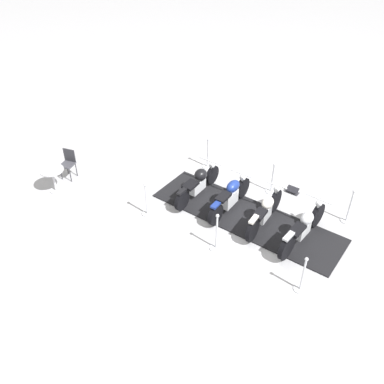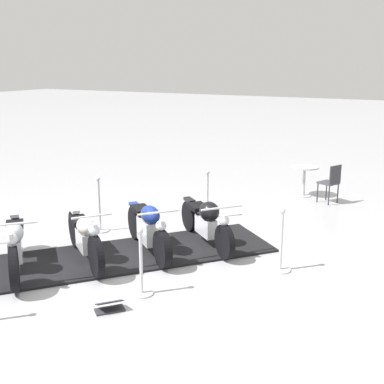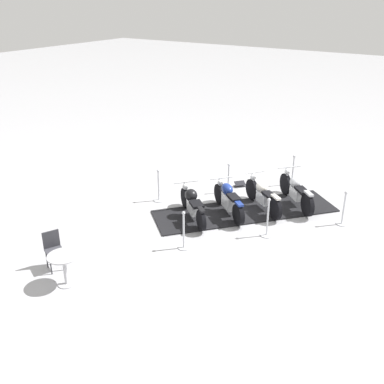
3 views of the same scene
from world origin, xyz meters
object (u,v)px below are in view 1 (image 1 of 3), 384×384
at_px(motorcycle_black, 199,182).
at_px(cafe_chair_near_table, 68,162).
at_px(motorcycle_chrome, 304,227).
at_px(motorcycle_cream, 265,211).
at_px(stanchion_right_rear, 208,158).
at_px(motorcycle_navy, 230,196).
at_px(info_placard, 292,191).
at_px(stanchion_left_mid, 216,238).
at_px(stanchion_left_front, 302,279).
at_px(stanchion_right_mid, 272,183).
at_px(stanchion_left_rear, 147,204).
at_px(stanchion_right_front, 349,211).
at_px(cafe_table, 53,175).

distance_m(motorcycle_black, cafe_chair_near_table, 4.22).
relative_size(motorcycle_chrome, motorcycle_cream, 0.97).
bearing_deg(stanchion_right_rear, motorcycle_cream, 112.33).
xyz_separation_m(motorcycle_navy, motorcycle_black, (0.84, -0.73, -0.00)).
xyz_separation_m(motorcycle_cream, cafe_chair_near_table, (5.69, -2.81, 0.07)).
height_order(motorcycle_chrome, info_placard, motorcycle_chrome).
xyz_separation_m(stanchion_left_mid, cafe_chair_near_table, (4.25, -3.63, 0.21)).
bearing_deg(motorcycle_chrome, motorcycle_cream, 93.66).
relative_size(stanchion_right_rear, stanchion_left_front, 1.02).
distance_m(stanchion_right_mid, stanchion_left_front, 3.85).
bearing_deg(motorcycle_navy, stanchion_left_rear, 129.33).
bearing_deg(stanchion_left_rear, stanchion_right_front, 172.34).
relative_size(cafe_table, cafe_chair_near_table, 0.81).
bearing_deg(motorcycle_cream, cafe_table, 107.91).
height_order(stanchion_right_mid, cafe_chair_near_table, stanchion_right_mid).
xyz_separation_m(motorcycle_cream, stanchion_left_front, (-0.36, 2.35, -0.13)).
distance_m(stanchion_right_front, stanchion_left_mid, 3.85).
relative_size(motorcycle_black, stanchion_left_front, 1.69).
bearing_deg(stanchion_right_rear, info_placard, 145.93).
bearing_deg(stanchion_right_rear, stanchion_left_front, 106.59).
bearing_deg(cafe_table, stanchion_right_rear, -168.56).
bearing_deg(stanchion_left_rear, cafe_table, -25.68).
distance_m(motorcycle_cream, info_placard, 1.87).
bearing_deg(stanchion_left_rear, stanchion_left_mid, 139.46).
bearing_deg(stanchion_left_front, motorcycle_navy, -68.60).
height_order(stanchion_left_front, cafe_table, stanchion_left_front).
distance_m(stanchion_right_front, stanchion_left_front, 3.05).
bearing_deg(info_placard, motorcycle_cream, -89.95).
height_order(motorcycle_cream, stanchion_left_rear, stanchion_left_rear).
xyz_separation_m(stanchion_left_rear, stanchion_right_rear, (-1.98, -2.32, -0.03)).
bearing_deg(motorcycle_black, stanchion_left_front, -112.30).
bearing_deg(motorcycle_black, motorcycle_navy, -91.70).
xyz_separation_m(stanchion_left_front, info_placard, (-0.83, -3.74, -0.30)).
relative_size(motorcycle_navy, stanchion_left_mid, 1.54).
distance_m(stanchion_right_rear, cafe_table, 4.89).
xyz_separation_m(stanchion_right_front, stanchion_left_mid, (3.77, 0.78, -0.02)).
bearing_deg(cafe_table, stanchion_left_front, 145.36).
distance_m(motorcycle_chrome, stanchion_left_rear, 4.32).
distance_m(motorcycle_cream, cafe_chair_near_table, 6.34).
distance_m(stanchion_right_front, stanchion_left_rear, 5.62).
height_order(motorcycle_chrome, stanchion_right_mid, motorcycle_chrome).
bearing_deg(stanchion_left_rear, cafe_chair_near_table, -40.43).
xyz_separation_m(motorcycle_navy, stanchion_right_mid, (-1.40, -0.77, -0.18)).
height_order(motorcycle_chrome, motorcycle_black, motorcycle_chrome).
bearing_deg(stanchion_left_front, stanchion_right_mid, -92.81).
xyz_separation_m(info_placard, cafe_chair_near_table, (6.87, -1.42, 0.50)).
bearing_deg(stanchion_right_front, motorcycle_black, -20.37).
height_order(motorcycle_chrome, stanchion_right_rear, stanchion_right_rear).
bearing_deg(stanchion_right_mid, stanchion_right_rear, -40.54).
height_order(stanchion_right_front, cafe_chair_near_table, stanchion_right_front).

